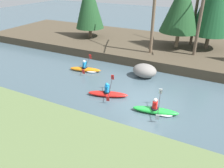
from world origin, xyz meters
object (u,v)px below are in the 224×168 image
at_px(kayaker_trailing, 87,69).
at_px(kayaker_middle, 108,93).
at_px(boulder_midstream, 145,71).
at_px(kayaker_lead, 157,110).

bearing_deg(kayaker_trailing, kayaker_middle, -53.40).
bearing_deg(boulder_midstream, kayaker_trailing, -166.28).
xyz_separation_m(kayaker_lead, kayaker_trailing, (-7.16, 3.38, 0.00)).
height_order(kayaker_trailing, boulder_midstream, kayaker_trailing).
relative_size(kayaker_lead, kayaker_middle, 1.01).
distance_m(kayaker_trailing, boulder_midstream, 4.91).
bearing_deg(kayaker_lead, kayaker_trailing, 142.59).
height_order(kayaker_middle, boulder_midstream, kayaker_middle).
relative_size(kayaker_trailing, boulder_midstream, 1.45).
xyz_separation_m(kayaker_middle, kayaker_trailing, (-3.60, 2.91, -0.02)).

